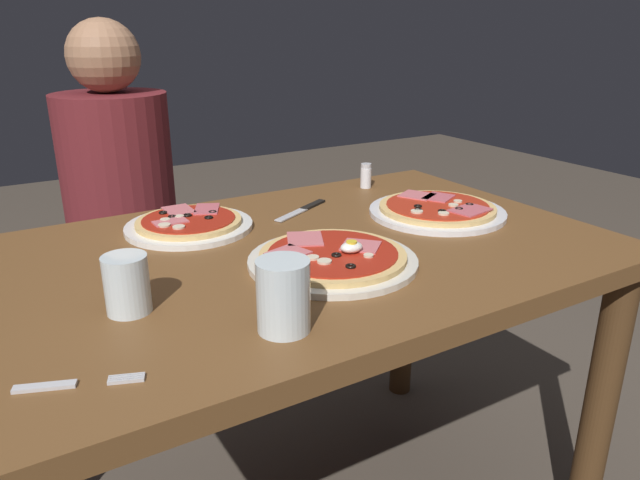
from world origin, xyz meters
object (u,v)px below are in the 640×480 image
(pizza_foreground, at_px, (333,258))
(water_glass_near, at_px, (283,300))
(dining_table, at_px, (310,296))
(pizza_across_right, at_px, (189,224))
(knife, at_px, (304,209))
(salt_shaker, at_px, (366,176))
(pizza_across_left, at_px, (437,210))
(diner_person, at_px, (125,234))
(water_glass_far, at_px, (127,288))
(fork, at_px, (69,384))

(pizza_foreground, relative_size, water_glass_near, 2.91)
(dining_table, height_order, pizza_across_right, pizza_across_right)
(dining_table, bearing_deg, knife, 62.73)
(dining_table, bearing_deg, salt_shaker, 40.85)
(pizza_across_left, height_order, diner_person, diner_person)
(pizza_foreground, relative_size, pizza_across_right, 1.15)
(water_glass_far, bearing_deg, diner_person, 77.84)
(water_glass_near, distance_m, water_glass_far, 0.25)
(pizza_foreground, relative_size, pizza_across_left, 1.00)
(pizza_across_right, xyz_separation_m, fork, (-0.33, -0.50, -0.01))
(pizza_foreground, xyz_separation_m, pizza_across_right, (-0.16, 0.33, -0.00))
(knife, xyz_separation_m, salt_shaker, (0.25, 0.09, 0.03))
(water_glass_far, xyz_separation_m, diner_person, (0.19, 0.89, -0.22))
(dining_table, relative_size, pizza_foreground, 3.82)
(pizza_foreground, bearing_deg, dining_table, 83.30)
(dining_table, relative_size, salt_shaker, 18.18)
(salt_shaker, bearing_deg, pizza_across_right, -170.87)
(pizza_across_right, distance_m, diner_person, 0.59)
(water_glass_far, height_order, fork, water_glass_far)
(pizza_across_left, xyz_separation_m, fork, (-0.87, -0.30, -0.01))
(fork, bearing_deg, water_glass_near, -1.88)
(water_glass_near, height_order, salt_shaker, water_glass_near)
(fork, xyz_separation_m, knife, (0.62, 0.49, 0.00))
(water_glass_near, xyz_separation_m, salt_shaker, (0.57, 0.60, -0.02))
(pizza_foreground, height_order, diner_person, diner_person)
(pizza_across_left, distance_m, water_glass_near, 0.65)
(water_glass_near, xyz_separation_m, fork, (-0.30, 0.01, -0.05))
(pizza_across_left, relative_size, pizza_across_right, 1.15)
(water_glass_near, relative_size, fork, 0.72)
(knife, height_order, salt_shaker, salt_shaker)
(pizza_across_right, distance_m, knife, 0.29)
(pizza_foreground, bearing_deg, fork, -161.29)
(water_glass_near, bearing_deg, salt_shaker, 46.39)
(dining_table, relative_size, fork, 7.98)
(pizza_foreground, xyz_separation_m, water_glass_far, (-0.38, -0.00, 0.03))
(pizza_foreground, bearing_deg, pizza_across_right, 115.92)
(pizza_across_right, bearing_deg, dining_table, -52.11)
(dining_table, bearing_deg, fork, -151.41)
(fork, height_order, knife, knife)
(pizza_across_left, height_order, water_glass_far, water_glass_far)
(water_glass_near, bearing_deg, pizza_foreground, 42.04)
(knife, distance_m, diner_person, 0.67)
(pizza_across_right, height_order, water_glass_far, water_glass_far)
(pizza_across_left, height_order, fork, pizza_across_left)
(pizza_across_left, bearing_deg, salt_shaker, 90.51)
(fork, distance_m, salt_shaker, 1.05)
(fork, bearing_deg, knife, 38.54)
(water_glass_far, bearing_deg, pizza_across_left, 9.94)
(fork, bearing_deg, dining_table, 28.59)
(dining_table, distance_m, pizza_across_right, 0.31)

